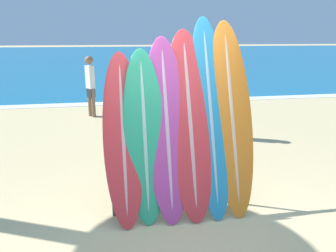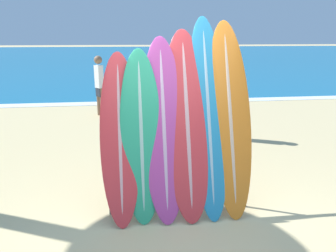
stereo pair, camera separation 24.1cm
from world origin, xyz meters
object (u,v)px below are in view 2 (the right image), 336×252
object	(u,v)px
surfboard_rack	(176,176)
person_near_water	(99,84)
surfboard_slot_0	(120,138)
person_mid_beach	(221,96)
surfboard_slot_3	(187,123)
surfboard_slot_4	(208,116)
surfboard_slot_1	(141,135)
surfboard_slot_5	(230,117)
surfboard_slot_2	(164,128)

from	to	relation	value
surfboard_rack	person_near_water	bearing A→B (deg)	103.48
surfboard_slot_0	person_mid_beach	size ratio (longest dim) A/B	1.18
surfboard_slot_3	surfboard_slot_4	bearing A→B (deg)	7.53
surfboard_slot_0	surfboard_slot_1	size ratio (longest dim) A/B	0.98
person_near_water	surfboard_slot_1	bearing A→B (deg)	155.00
surfboard_slot_5	surfboard_slot_0	bearing A→B (deg)	-177.08
surfboard_slot_0	person_mid_beach	distance (m)	3.73
surfboard_rack	surfboard_slot_3	world-z (taller)	surfboard_slot_3
surfboard_slot_4	surfboard_slot_3	bearing A→B (deg)	-172.47
surfboard_slot_3	person_near_water	distance (m)	5.71
surfboard_slot_0	surfboard_slot_4	world-z (taller)	surfboard_slot_4
surfboard_slot_0	surfboard_slot_4	distance (m)	1.16
surfboard_slot_3	surfboard_slot_5	xyz separation A→B (m)	(0.57, 0.02, 0.06)
surfboard_slot_4	surfboard_slot_5	xyz separation A→B (m)	(0.28, -0.01, -0.03)
surfboard_rack	surfboard_slot_5	distance (m)	1.03
surfboard_slot_0	surfboard_slot_2	world-z (taller)	surfboard_slot_2
surfboard_slot_0	surfboard_slot_4	bearing A→B (deg)	4.30
surfboard_slot_2	person_near_water	world-z (taller)	surfboard_slot_2
surfboard_slot_0	surfboard_slot_3	distance (m)	0.86
person_mid_beach	surfboard_rack	bearing A→B (deg)	-124.66
surfboard_slot_2	surfboard_slot_5	world-z (taller)	surfboard_slot_5
surfboard_rack	surfboard_slot_4	bearing A→B (deg)	14.41
surfboard_slot_0	surfboard_slot_5	size ratio (longest dim) A/B	0.84
surfboard_slot_1	person_near_water	size ratio (longest dim) A/B	1.23
surfboard_slot_4	surfboard_slot_1	bearing A→B (deg)	-173.80
person_near_water	surfboard_slot_4	bearing A→B (deg)	163.75
surfboard_slot_2	surfboard_slot_4	bearing A→B (deg)	5.72
person_near_water	surfboard_slot_2	bearing A→B (deg)	157.92
surfboard_slot_5	person_mid_beach	xyz separation A→B (m)	(0.76, 2.95, -0.28)
surfboard_slot_0	person_near_water	size ratio (longest dim) A/B	1.21
surfboard_slot_4	person_near_water	xyz separation A→B (m)	(-1.77, 5.47, -0.32)
surfboard_slot_4	person_mid_beach	distance (m)	3.13
surfboard_slot_1	surfboard_slot_4	xyz separation A→B (m)	(0.87, 0.09, 0.20)
surfboard_slot_2	surfboard_slot_4	size ratio (longest dim) A/B	0.90
surfboard_slot_0	surfboard_slot_3	world-z (taller)	surfboard_slot_3
surfboard_slot_1	surfboard_slot_5	bearing A→B (deg)	4.04
surfboard_slot_3	person_near_water	bearing A→B (deg)	105.09
surfboard_slot_2	person_mid_beach	bearing A→B (deg)	61.39
surfboard_rack	surfboard_slot_1	world-z (taller)	surfboard_slot_1
surfboard_slot_1	person_near_water	xyz separation A→B (m)	(-0.90, 5.56, -0.12)
surfboard_slot_1	surfboard_slot_0	bearing A→B (deg)	177.99
surfboard_slot_2	person_mid_beach	world-z (taller)	surfboard_slot_2
surfboard_slot_2	surfboard_slot_5	distance (m)	0.88
surfboard_rack	surfboard_slot_3	xyz separation A→B (m)	(0.15, 0.07, 0.68)
surfboard_slot_1	surfboard_slot_3	distance (m)	0.60
surfboard_slot_0	surfboard_slot_4	xyz separation A→B (m)	(1.13, 0.09, 0.22)
surfboard_slot_4	person_near_water	world-z (taller)	surfboard_slot_4
surfboard_slot_3	surfboard_slot_5	distance (m)	0.57
surfboard_rack	person_mid_beach	bearing A→B (deg)	64.09
person_near_water	surfboard_slot_5	bearing A→B (deg)	166.36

